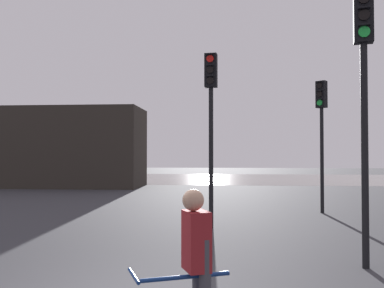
{
  "coord_description": "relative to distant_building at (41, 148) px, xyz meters",
  "views": [
    {
      "loc": [
        1.33,
        -5.27,
        1.93
      ],
      "look_at": [
        0.5,
        5.0,
        2.2
      ],
      "focal_mm": 40.0,
      "sensor_mm": 36.0,
      "label": 1
    }
  ],
  "objects": [
    {
      "name": "water_strip",
      "position": [
        10.02,
        10.0,
        -2.39
      ],
      "size": [
        80.0,
        16.0,
        0.01
      ],
      "primitive_type": "cube",
      "color": "gray",
      "rests_on": "ground"
    },
    {
      "name": "distant_building",
      "position": [
        0.0,
        0.0,
        0.0
      ],
      "size": [
        12.41,
        4.0,
        4.78
      ],
      "primitive_type": "cube",
      "color": "#2D2823",
      "rests_on": "ground"
    },
    {
      "name": "traffic_light_far_right",
      "position": [
        14.54,
        -10.81,
        0.68
      ],
      "size": [
        0.41,
        0.42,
        4.42
      ],
      "rotation": [
        0.0,
        0.0,
        2.44
      ],
      "color": "black",
      "rests_on": "ground"
    },
    {
      "name": "traffic_light_near_right",
      "position": [
        13.72,
        -17.87,
        0.91
      ],
      "size": [
        0.36,
        0.38,
        4.77
      ],
      "rotation": [
        0.0,
        0.0,
        2.92
      ],
      "color": "black",
      "rests_on": "ground"
    },
    {
      "name": "traffic_light_center",
      "position": [
        10.94,
        -14.08,
        0.82
      ],
      "size": [
        0.35,
        0.37,
        4.64
      ],
      "rotation": [
        0.0,
        0.0,
        3.0
      ],
      "color": "black",
      "rests_on": "ground"
    },
    {
      "name": "cyclist",
      "position": [
        11.04,
        -21.52,
        -1.57
      ],
      "size": [
        1.6,
        0.74,
        1.62
      ],
      "rotation": [
        0.0,
        0.0,
        1.96
      ],
      "color": "black",
      "rests_on": "ground"
    }
  ]
}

